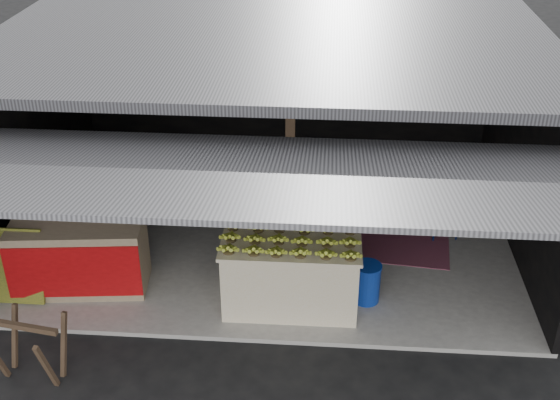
# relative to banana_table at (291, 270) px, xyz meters

# --- Properties ---
(ground) EXTENTS (80.00, 80.00, 0.00)m
(ground) POSITION_rel_banana_table_xyz_m (-0.39, -0.77, -0.53)
(ground) COLOR black
(ground) RESTS_ON ground
(concrete_slab) EXTENTS (7.00, 5.00, 0.06)m
(concrete_slab) POSITION_rel_banana_table_xyz_m (-0.39, 1.73, -0.50)
(concrete_slab) COLOR gray
(concrete_slab) RESTS_ON ground
(shophouse) EXTENTS (7.40, 7.29, 3.02)m
(shophouse) POSITION_rel_banana_table_xyz_m (-0.39, 2.04, 1.57)
(shophouse) COLOR black
(shophouse) RESTS_ON ground
(banana_table) EXTENTS (1.69, 1.05, 0.93)m
(banana_table) POSITION_rel_banana_table_xyz_m (0.00, 0.00, 0.00)
(banana_table) COLOR silver
(banana_table) RESTS_ON concrete_slab
(banana_pile) EXTENTS (1.56, 0.95, 0.18)m
(banana_pile) POSITION_rel_banana_table_xyz_m (0.00, -0.00, 0.56)
(banana_pile) COLOR gold
(banana_pile) RESTS_ON banana_table
(white_crate) EXTENTS (0.98, 0.70, 1.06)m
(white_crate) POSITION_rel_banana_table_xyz_m (0.07, 1.04, 0.06)
(white_crate) COLOR white
(white_crate) RESTS_ON concrete_slab
(neighbor_stall) EXTENTS (1.72, 0.92, 1.71)m
(neighbor_stall) POSITION_rel_banana_table_xyz_m (-2.71, 0.13, 0.04)
(neighbor_stall) COLOR #998466
(neighbor_stall) RESTS_ON concrete_slab
(green_signboard) EXTENTS (0.65, 0.31, 0.95)m
(green_signboard) POSITION_rel_banana_table_xyz_m (-3.40, -0.20, 0.02)
(green_signboard) COLOR black
(green_signboard) RESTS_ON concrete_slab
(sawhorse) EXTENTS (0.75, 0.74, 0.73)m
(sawhorse) POSITION_rel_banana_table_xyz_m (-2.74, -1.52, -0.07)
(sawhorse) COLOR #483324
(sawhorse) RESTS_ON ground
(water_barrel) EXTENTS (0.34, 0.34, 0.50)m
(water_barrel) POSITION_rel_banana_table_xyz_m (0.94, 0.09, -0.22)
(water_barrel) COLOR #0D2E95
(water_barrel) RESTS_ON concrete_slab
(plastic_chair) EXTENTS (0.50, 0.50, 0.89)m
(plastic_chair) POSITION_rel_banana_table_xyz_m (2.07, 1.85, 0.06)
(plastic_chair) COLOR #0A143B
(plastic_chair) RESTS_ON concrete_slab
(magenta_rug) EXTENTS (1.60, 1.16, 0.01)m
(magenta_rug) POSITION_rel_banana_table_xyz_m (1.41, 1.40, -0.46)
(magenta_rug) COLOR maroon
(magenta_rug) RESTS_ON concrete_slab
(picture_frames) EXTENTS (1.62, 0.04, 0.46)m
(picture_frames) POSITION_rel_banana_table_xyz_m (-0.56, 4.12, 1.40)
(picture_frames) COLOR black
(picture_frames) RESTS_ON shophouse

